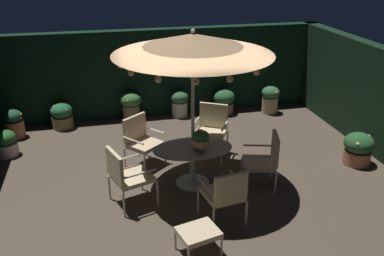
% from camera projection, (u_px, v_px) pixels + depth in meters
% --- Properties ---
extents(ground_plane, '(8.18, 7.44, 0.02)m').
position_uv_depth(ground_plane, '(194.00, 182.00, 7.66)').
color(ground_plane, '#4F4134').
extents(hedge_backdrop_rear, '(8.18, 0.30, 2.14)m').
position_uv_depth(hedge_backdrop_rear, '(161.00, 72.00, 10.42)').
color(hedge_backdrop_rear, black).
rests_on(hedge_backdrop_rear, ground_plane).
extents(patio_dining_table, '(1.41, 0.93, 0.72)m').
position_uv_depth(patio_dining_table, '(193.00, 157.00, 7.38)').
color(patio_dining_table, silver).
rests_on(patio_dining_table, ground_plane).
extents(patio_umbrella, '(2.60, 2.60, 2.77)m').
position_uv_depth(patio_umbrella, '(193.00, 44.00, 6.59)').
color(patio_umbrella, silver).
rests_on(patio_umbrella, ground_plane).
extents(centerpiece_planter, '(0.30, 0.30, 0.40)m').
position_uv_depth(centerpiece_planter, '(201.00, 139.00, 7.10)').
color(centerpiece_planter, tan).
rests_on(centerpiece_planter, patio_dining_table).
extents(patio_chair_north, '(0.83, 0.82, 0.97)m').
position_uv_depth(patio_chair_north, '(141.00, 138.00, 8.08)').
color(patio_chair_north, silver).
rests_on(patio_chair_north, ground_plane).
extents(patio_chair_northeast, '(0.79, 0.80, 1.01)m').
position_uv_depth(patio_chair_northeast, '(126.00, 173.00, 6.74)').
color(patio_chair_northeast, silver).
rests_on(patio_chair_northeast, ground_plane).
extents(patio_chair_east, '(0.68, 0.69, 0.94)m').
position_uv_depth(patio_chair_east, '(225.00, 192.00, 6.31)').
color(patio_chair_east, silver).
rests_on(patio_chair_east, ground_plane).
extents(patio_chair_southeast, '(0.71, 0.71, 0.99)m').
position_uv_depth(patio_chair_southeast, '(265.00, 158.00, 7.32)').
color(patio_chair_southeast, silver).
rests_on(patio_chair_southeast, ground_plane).
extents(patio_chair_south, '(0.84, 0.82, 1.04)m').
position_uv_depth(patio_chair_south, '(211.00, 126.00, 8.47)').
color(patio_chair_south, silver).
rests_on(patio_chair_south, ground_plane).
extents(ottoman_footrest, '(0.63, 0.56, 0.38)m').
position_uv_depth(ottoman_footrest, '(198.00, 233.00, 5.75)').
color(ottoman_footrest, silver).
rests_on(ottoman_footrest, ground_plane).
extents(potted_plant_back_left, '(0.55, 0.55, 0.63)m').
position_uv_depth(potted_plant_back_left, '(224.00, 101.00, 10.66)').
color(potted_plant_back_left, olive).
rests_on(potted_plant_back_left, ground_plane).
extents(potted_plant_front_corner, '(0.45, 0.45, 0.70)m').
position_uv_depth(potted_plant_front_corner, '(270.00, 99.00, 10.69)').
color(potted_plant_front_corner, tan).
rests_on(potted_plant_front_corner, ground_plane).
extents(potted_plant_left_near, '(0.57, 0.57, 0.64)m').
position_uv_depth(potted_plant_left_near, '(358.00, 148.00, 8.17)').
color(potted_plant_left_near, '#A76746').
rests_on(potted_plant_left_near, ground_plane).
extents(potted_plant_right_far, '(0.50, 0.50, 0.60)m').
position_uv_depth(potted_plant_right_far, '(62.00, 115.00, 9.81)').
color(potted_plant_right_far, olive).
rests_on(potted_plant_right_far, ground_plane).
extents(potted_plant_right_near, '(0.52, 0.52, 0.71)m').
position_uv_depth(potted_plant_right_near, '(131.00, 105.00, 10.23)').
color(potted_plant_right_near, olive).
rests_on(potted_plant_right_near, ground_plane).
extents(potted_plant_back_right, '(0.43, 0.43, 0.64)m').
position_uv_depth(potted_plant_back_right, '(14.00, 124.00, 9.31)').
color(potted_plant_back_right, '#AA6F4A').
rests_on(potted_plant_back_right, ground_plane).
extents(potted_plant_back_center, '(0.45, 0.45, 0.66)m').
position_uv_depth(potted_plant_back_center, '(180.00, 103.00, 10.47)').
color(potted_plant_back_center, beige).
rests_on(potted_plant_back_center, ground_plane).
extents(potted_plant_left_far, '(0.44, 0.44, 0.54)m').
position_uv_depth(potted_plant_left_far, '(6.00, 143.00, 8.52)').
color(potted_plant_left_far, beige).
rests_on(potted_plant_left_far, ground_plane).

